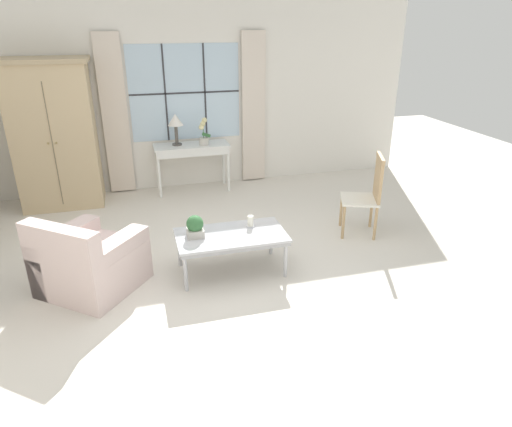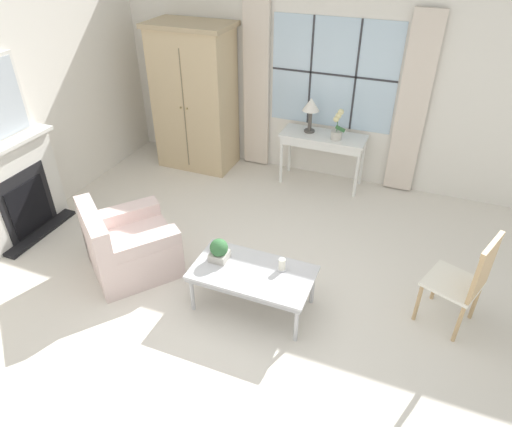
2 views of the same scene
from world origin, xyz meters
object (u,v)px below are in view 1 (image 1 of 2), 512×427
console_table (192,150)px  potted_orchid (204,134)px  armchair_upholstered (90,264)px  side_chair_wooden (369,191)px  coffee_table (231,238)px  table_lamp (176,122)px  potted_plant_small (195,226)px  armoire (55,135)px  pillar_candle (250,222)px

console_table → potted_orchid: potted_orchid is taller
armchair_upholstered → side_chair_wooden: bearing=7.7°
armchair_upholstered → coffee_table: armchair_upholstered is taller
table_lamp → potted_orchid: (0.39, -0.10, -0.19)m
side_chair_wooden → potted_plant_small: bearing=-168.8°
console_table → side_chair_wooden: (1.85, -2.11, -0.08)m
console_table → potted_orchid: (0.18, -0.06, 0.25)m
armoire → coffee_table: (1.90, -2.50, -0.62)m
armchair_upholstered → coffee_table: size_ratio=1.02×
armoire → console_table: (1.87, 0.08, -0.38)m
table_lamp → side_chair_wooden: size_ratio=0.47×
armoire → table_lamp: size_ratio=4.32×
table_lamp → armchair_upholstered: size_ratio=0.40×
table_lamp → potted_plant_small: table_lamp is taller
armchair_upholstered → console_table: bearing=61.6°
side_chair_wooden → potted_plant_small: 2.22m
pillar_candle → coffee_table: bearing=-153.4°
potted_orchid → pillar_candle: 2.44m
table_lamp → potted_plant_small: size_ratio=2.05×
potted_orchid → coffee_table: size_ratio=0.36×
table_lamp → armoire: bearing=-176.0°
side_chair_wooden → pillar_candle: 1.61m
armchair_upholstered → side_chair_wooden: 3.27m
side_chair_wooden → armchair_upholstered: bearing=-172.3°
table_lamp → potted_orchid: size_ratio=1.14×
side_chair_wooden → table_lamp: bearing=133.8°
table_lamp → pillar_candle: bearing=-79.0°
potted_plant_small → pillar_candle: bearing=7.6°
potted_orchid → armchair_upholstered: size_ratio=0.35×
coffee_table → potted_plant_small: potted_plant_small is taller
armoire → side_chair_wooden: (3.72, -2.03, -0.46)m
side_chair_wooden → potted_plant_small: side_chair_wooden is taller
armchair_upholstered → side_chair_wooden: (3.23, 0.44, 0.29)m
potted_orchid → table_lamp: bearing=166.3°
side_chair_wooden → pillar_candle: side_chair_wooden is taller
console_table → armchair_upholstered: 2.92m
armchair_upholstered → table_lamp: bearing=65.6°
console_table → potted_orchid: 0.31m
pillar_candle → armchair_upholstered: bearing=-177.1°
armoire → console_table: size_ratio=1.80×
armoire → pillar_candle: 3.25m
potted_orchid → potted_plant_small: 2.56m
armoire → potted_plant_small: (1.54, -2.46, -0.47)m
side_chair_wooden → coffee_table: bearing=-165.4°
armchair_upholstered → pillar_candle: 1.67m
table_lamp → potted_plant_small: 2.63m
potted_plant_small → console_table: bearing=82.7°
armoire → potted_plant_small: armoire is taller
table_lamp → pillar_candle: size_ratio=3.44×
armoire → coffee_table: size_ratio=1.79×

